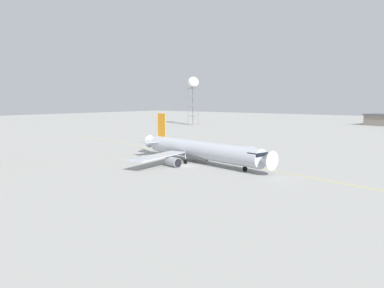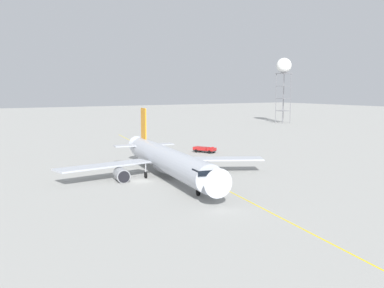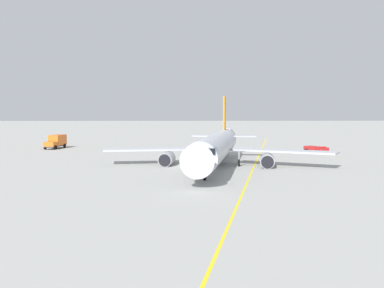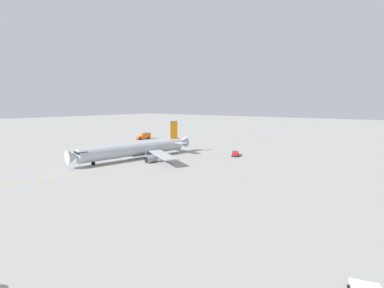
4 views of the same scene
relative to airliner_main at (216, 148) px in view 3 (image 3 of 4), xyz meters
name	(u,v)px [view 3 (image 3 of 4)]	position (x,y,z in m)	size (l,w,h in m)	color
ground_plane	(183,167)	(5.08, -0.16, -2.94)	(600.00, 600.00, 0.00)	#9E9E99
airliner_main	(216,148)	(0.00, 0.00, 0.00)	(37.14, 41.77, 11.38)	#B2B7C1
catering_truck_truck	(56,141)	(34.21, -35.38, -1.29)	(3.75, 7.41, 3.10)	#232326
ops_pickup_truck	(316,149)	(-22.46, -23.27, -2.13)	(4.22, 5.74, 1.41)	#232326
taxiway_centreline	(254,168)	(-5.70, 1.07, -2.94)	(31.61, 149.35, 0.01)	yellow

